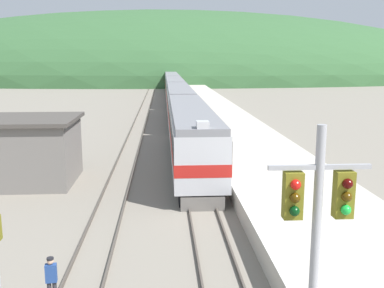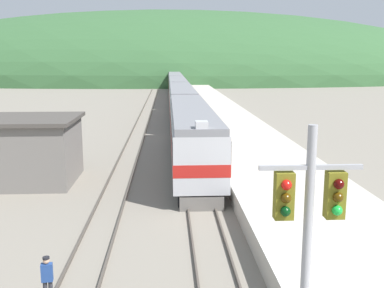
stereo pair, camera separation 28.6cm
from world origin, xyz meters
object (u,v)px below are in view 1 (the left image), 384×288
Objects in this scene: carriage_fourth at (172,83)px; track_worker at (51,278)px; signal_mast_main at (317,230)px; express_train_lead_car at (191,133)px; carriage_third at (175,90)px; carriage_fifth at (170,78)px; carriage_second at (179,103)px.

track_worker is (-5.68, -88.07, -1.45)m from carriage_fourth.
express_train_lead_car is at bearing 93.01° from signal_mast_main.
carriage_fifth is at bearing 90.00° from carriage_third.
carriage_fifth is 3.36× the size of signal_mast_main.
carriage_third is (0.00, 45.92, -0.01)m from express_train_lead_car.
carriage_fifth is 115.73m from signal_mast_main.
express_train_lead_car is 24.10m from signal_mast_main.
carriage_second is 47.06m from signal_mast_main.
signal_mast_main is 4.05× the size of track_worker.
signal_mast_main is (1.26, -47.01, 1.90)m from carriage_second.
track_worker is (-5.68, -110.97, -1.45)m from carriage_fifth.
express_train_lead_car reaches higher than carriage_third.
carriage_fifth is (0.00, 22.90, 0.00)m from carriage_fourth.
carriage_third is at bearing -90.00° from carriage_fourth.
carriage_third is 22.90m from carriage_fourth.
track_worker is (-5.68, -65.17, -1.45)m from carriage_third.
express_train_lead_car is at bearing -90.00° from carriage_third.
express_train_lead_car is 13.46× the size of track_worker.
carriage_fourth is (0.00, 68.82, -0.01)m from express_train_lead_car.
carriage_fourth is (0.00, 22.90, 0.00)m from carriage_third.
signal_mast_main reaches higher than carriage_fifth.
signal_mast_main reaches higher than track_worker.
carriage_second is 13.61× the size of track_worker.
express_train_lead_car is 3.32× the size of signal_mast_main.
carriage_second and carriage_fifth have the same top height.
carriage_fifth is 111.13m from track_worker.
carriage_third is 3.36× the size of signal_mast_main.
express_train_lead_car is at bearing -90.00° from carriage_second.
signal_mast_main is at bearing -34.30° from track_worker.
signal_mast_main is at bearing -86.99° from express_train_lead_car.
express_train_lead_car is 0.99× the size of carriage_fifth.
carriage_second is at bearing -90.00° from carriage_fifth.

